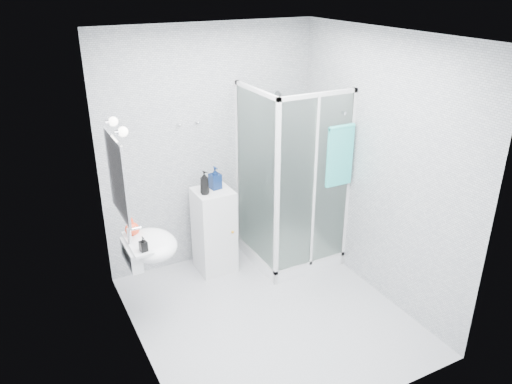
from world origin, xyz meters
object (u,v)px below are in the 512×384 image
hand_towel (340,154)px  soap_dispenser_orange (132,227)px  shower_enclosure (288,226)px  shampoo_bottle_a (204,183)px  storage_cabinet (214,231)px  wall_basin (148,246)px  soap_dispenser_black (143,244)px  shampoo_bottle_b (215,178)px

hand_towel → soap_dispenser_orange: size_ratio=3.83×
shower_enclosure → shampoo_bottle_a: shower_enclosure is taller
hand_towel → shampoo_bottle_a: 1.40m
shower_enclosure → storage_cabinet: shower_enclosure is taller
wall_basin → hand_towel: hand_towel is taller
hand_towel → shower_enclosure: bearing=130.4°
hand_towel → soap_dispenser_black: size_ratio=4.75×
shower_enclosure → hand_towel: size_ratio=3.13×
shower_enclosure → hand_towel: bearing=-49.6°
shampoo_bottle_a → storage_cabinet: bearing=22.0°
wall_basin → hand_towel: (2.00, -0.09, 0.57)m
shower_enclosure → soap_dispenser_black: shower_enclosure is taller
hand_towel → shampoo_bottle_a: hand_towel is taller
shampoo_bottle_b → shower_enclosure: bearing=-20.3°
shower_enclosure → shampoo_bottle_a: 1.11m
storage_cabinet → soap_dispenser_black: 1.28m
soap_dispenser_orange → storage_cabinet: bearing=22.9°
shampoo_bottle_a → hand_towel: bearing=-25.7°
shower_enclosure → shampoo_bottle_a: size_ratio=8.02×
storage_cabinet → hand_towel: 1.57m
wall_basin → shampoo_bottle_b: shampoo_bottle_b is taller
storage_cabinet → shampoo_bottle_a: (-0.10, -0.04, 0.60)m
soap_dispenser_black → soap_dispenser_orange: bearing=91.5°
shower_enclosure → soap_dispenser_black: bearing=-164.1°
shower_enclosure → shampoo_bottle_b: shower_enclosure is taller
shampoo_bottle_b → wall_basin: bearing=-147.2°
storage_cabinet → soap_dispenser_black: (-0.95, -0.73, 0.46)m
wall_basin → soap_dispenser_black: wall_basin is taller
hand_towel → shampoo_bottle_b: (-1.08, 0.67, -0.29)m
shampoo_bottle_b → soap_dispenser_orange: (-1.01, -0.44, -0.12)m
shampoo_bottle_a → soap_dispenser_black: bearing=-140.8°
hand_towel → shampoo_bottle_b: bearing=148.0°
wall_basin → storage_cabinet: bearing=32.4°
shower_enclosure → soap_dispenser_black: size_ratio=14.87×
wall_basin → shampoo_bottle_b: (0.91, 0.59, 0.27)m
shampoo_bottle_b → soap_dispenser_orange: shampoo_bottle_b is taller
shampoo_bottle_a → soap_dispenser_orange: 0.94m
soap_dispenser_orange → shampoo_bottle_a: bearing=23.0°
wall_basin → soap_dispenser_orange: (-0.09, 0.15, 0.15)m
hand_towel → shampoo_bottle_a: (-1.23, 0.59, -0.29)m
storage_cabinet → soap_dispenser_orange: bearing=-157.2°
wall_basin → hand_towel: bearing=-2.4°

